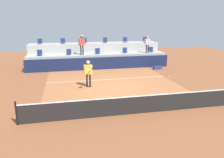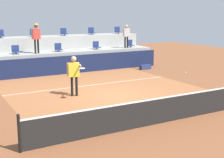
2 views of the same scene
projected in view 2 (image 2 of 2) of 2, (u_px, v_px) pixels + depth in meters
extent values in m
plane|color=brown|center=(115.00, 95.00, 14.48)|extent=(40.00, 40.00, 0.00)
cube|color=#A36038|center=(105.00, 91.00, 15.33)|extent=(9.00, 10.00, 0.01)
cube|color=silver|center=(92.00, 85.00, 16.53)|extent=(9.00, 0.06, 0.00)
cylinder|color=black|center=(19.00, 134.00, 8.47)|extent=(0.08, 0.08, 1.07)
cube|color=black|center=(173.00, 108.00, 10.96)|extent=(10.40, 0.01, 0.87)
cube|color=white|center=(173.00, 96.00, 10.88)|extent=(10.40, 0.02, 0.05)
cube|color=#141E42|center=(66.00, 65.00, 19.50)|extent=(13.00, 0.16, 1.10)
cube|color=#9E9E99|center=(59.00, 61.00, 20.60)|extent=(13.00, 1.80, 1.25)
cube|color=#9E9E99|center=(50.00, 51.00, 22.05)|extent=(13.00, 1.80, 2.10)
cylinder|color=#2D2D33|center=(16.00, 53.00, 19.04)|extent=(0.08, 0.08, 0.10)
cube|color=navy|center=(16.00, 52.00, 19.03)|extent=(0.44, 0.40, 0.04)
cube|color=navy|center=(15.00, 48.00, 19.14)|extent=(0.44, 0.04, 0.38)
cylinder|color=#2D2D33|center=(59.00, 51.00, 20.32)|extent=(0.08, 0.08, 0.10)
cube|color=navy|center=(59.00, 50.00, 20.30)|extent=(0.44, 0.40, 0.04)
cube|color=navy|center=(58.00, 46.00, 20.41)|extent=(0.44, 0.04, 0.38)
cylinder|color=#2D2D33|center=(97.00, 48.00, 21.60)|extent=(0.08, 0.08, 0.10)
cube|color=navy|center=(97.00, 47.00, 21.58)|extent=(0.44, 0.40, 0.04)
cube|color=navy|center=(96.00, 44.00, 21.69)|extent=(0.44, 0.04, 0.38)
cylinder|color=#2D2D33|center=(131.00, 46.00, 22.89)|extent=(0.08, 0.08, 0.10)
cube|color=navy|center=(131.00, 45.00, 22.87)|extent=(0.44, 0.40, 0.04)
cube|color=navy|center=(130.00, 42.00, 22.98)|extent=(0.44, 0.04, 0.38)
cylinder|color=#2D2D33|center=(1.00, 37.00, 20.17)|extent=(0.08, 0.08, 0.10)
cube|color=navy|center=(1.00, 36.00, 20.16)|extent=(0.44, 0.40, 0.04)
cube|color=navy|center=(0.00, 33.00, 20.27)|extent=(0.44, 0.04, 0.38)
cylinder|color=#2D2D33|center=(34.00, 36.00, 21.19)|extent=(0.08, 0.08, 0.10)
cube|color=navy|center=(34.00, 35.00, 21.17)|extent=(0.44, 0.40, 0.04)
cube|color=navy|center=(33.00, 32.00, 21.28)|extent=(0.44, 0.04, 0.38)
cylinder|color=#2D2D33|center=(64.00, 35.00, 22.20)|extent=(0.08, 0.08, 0.10)
cube|color=navy|center=(64.00, 34.00, 22.18)|extent=(0.44, 0.40, 0.04)
cube|color=navy|center=(63.00, 31.00, 22.29)|extent=(0.44, 0.04, 0.38)
cylinder|color=#2D2D33|center=(92.00, 34.00, 23.21)|extent=(0.08, 0.08, 0.10)
cube|color=navy|center=(92.00, 33.00, 23.19)|extent=(0.44, 0.40, 0.04)
cube|color=navy|center=(91.00, 30.00, 23.31)|extent=(0.44, 0.04, 0.38)
cylinder|color=#2D2D33|center=(118.00, 33.00, 24.26)|extent=(0.08, 0.08, 0.10)
cube|color=navy|center=(118.00, 32.00, 24.24)|extent=(0.44, 0.40, 0.04)
cube|color=navy|center=(117.00, 29.00, 24.35)|extent=(0.44, 0.04, 0.38)
cylinder|color=black|center=(72.00, 86.00, 14.30)|extent=(0.14, 0.14, 0.88)
cylinder|color=black|center=(77.00, 86.00, 14.34)|extent=(0.14, 0.14, 0.88)
cube|color=yellow|center=(74.00, 70.00, 14.17)|extent=(0.51, 0.33, 0.63)
sphere|color=tan|center=(74.00, 59.00, 14.07)|extent=(0.30, 0.30, 0.24)
cylinder|color=tan|center=(68.00, 69.00, 14.12)|extent=(0.09, 0.09, 0.59)
cylinder|color=tan|center=(81.00, 66.00, 13.90)|extent=(0.25, 0.55, 0.07)
cylinder|color=black|center=(81.00, 67.00, 13.54)|extent=(0.12, 0.26, 0.04)
ellipsoid|color=silver|center=(82.00, 68.00, 13.27)|extent=(0.35, 0.39, 0.03)
cylinder|color=black|center=(35.00, 46.00, 19.20)|extent=(0.13, 0.13, 0.86)
cylinder|color=black|center=(38.00, 46.00, 19.33)|extent=(0.13, 0.13, 0.86)
cube|color=red|center=(36.00, 34.00, 19.12)|extent=(0.49, 0.27, 0.61)
sphere|color=#846047|center=(36.00, 26.00, 19.02)|extent=(0.28, 0.28, 0.23)
cylinder|color=#846047|center=(32.00, 34.00, 18.94)|extent=(0.08, 0.08, 0.57)
cylinder|color=#846047|center=(40.00, 34.00, 19.28)|extent=(0.08, 0.08, 0.57)
cylinder|color=tan|center=(36.00, 25.00, 19.00)|extent=(0.50, 0.50, 0.01)
cylinder|color=tan|center=(36.00, 24.00, 19.00)|extent=(0.29, 0.29, 0.09)
cylinder|color=black|center=(125.00, 42.00, 22.25)|extent=(0.12, 0.12, 0.79)
cylinder|color=black|center=(127.00, 42.00, 22.32)|extent=(0.12, 0.12, 0.79)
cube|color=#B2B2B7|center=(126.00, 32.00, 22.15)|extent=(0.44, 0.21, 0.56)
sphere|color=tan|center=(126.00, 26.00, 22.06)|extent=(0.23, 0.23, 0.21)
cylinder|color=tan|center=(123.00, 32.00, 22.04)|extent=(0.07, 0.07, 0.53)
cylinder|color=tan|center=(129.00, 32.00, 22.25)|extent=(0.07, 0.07, 0.53)
sphere|color=#CCE033|center=(186.00, 73.00, 15.03)|extent=(0.07, 0.07, 0.07)
cube|color=navy|center=(145.00, 67.00, 21.12)|extent=(0.76, 0.28, 0.30)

